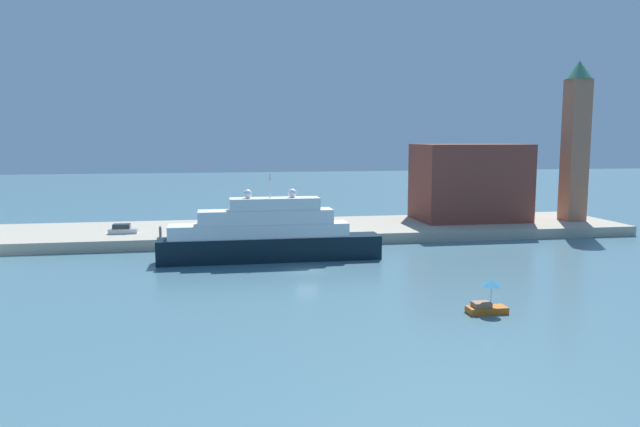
{
  "coord_description": "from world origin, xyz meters",
  "views": [
    {
      "loc": [
        -10.37,
        -68.63,
        15.62
      ],
      "look_at": [
        2.55,
        6.0,
        6.0
      ],
      "focal_mm": 34.06,
      "sensor_mm": 36.0,
      "label": 1
    }
  ],
  "objects_px": {
    "large_yacht": "(268,236)",
    "small_motorboat": "(488,300)",
    "parked_car": "(123,229)",
    "mooring_bollard": "(266,233)",
    "person_figure": "(160,232)",
    "harbor_building": "(469,182)",
    "bell_tower": "(576,136)"
  },
  "relations": [
    {
      "from": "large_yacht",
      "to": "small_motorboat",
      "type": "bearing_deg",
      "value": -57.04
    },
    {
      "from": "parked_car",
      "to": "person_figure",
      "type": "xyz_separation_m",
      "value": [
        5.71,
        -4.31,
        0.16
      ]
    },
    {
      "from": "large_yacht",
      "to": "small_motorboat",
      "type": "height_order",
      "value": "large_yacht"
    },
    {
      "from": "bell_tower",
      "to": "parked_car",
      "type": "relative_size",
      "value": 6.51
    },
    {
      "from": "small_motorboat",
      "to": "mooring_bollard",
      "type": "xyz_separation_m",
      "value": [
        -16.66,
        36.5,
        0.77
      ]
    },
    {
      "from": "small_motorboat",
      "to": "person_figure",
      "type": "relative_size",
      "value": 2.18
    },
    {
      "from": "large_yacht",
      "to": "mooring_bollard",
      "type": "bearing_deg",
      "value": 86.7
    },
    {
      "from": "large_yacht",
      "to": "person_figure",
      "type": "xyz_separation_m",
      "value": [
        -14.19,
        11.37,
        -0.87
      ]
    },
    {
      "from": "large_yacht",
      "to": "harbor_building",
      "type": "distance_m",
      "value": 42.01
    },
    {
      "from": "large_yacht",
      "to": "small_motorboat",
      "type": "relative_size",
      "value": 7.95
    },
    {
      "from": "harbor_building",
      "to": "mooring_bollard",
      "type": "height_order",
      "value": "harbor_building"
    },
    {
      "from": "small_motorboat",
      "to": "harbor_building",
      "type": "height_order",
      "value": "harbor_building"
    },
    {
      "from": "parked_car",
      "to": "small_motorboat",
      "type": "bearing_deg",
      "value": -48.69
    },
    {
      "from": "small_motorboat",
      "to": "large_yacht",
      "type": "bearing_deg",
      "value": 122.96
    },
    {
      "from": "mooring_bollard",
      "to": "person_figure",
      "type": "bearing_deg",
      "value": 174.4
    },
    {
      "from": "large_yacht",
      "to": "mooring_bollard",
      "type": "height_order",
      "value": "large_yacht"
    },
    {
      "from": "mooring_bollard",
      "to": "harbor_building",
      "type": "bearing_deg",
      "value": 17.33
    },
    {
      "from": "small_motorboat",
      "to": "harbor_building",
      "type": "relative_size",
      "value": 0.2
    },
    {
      "from": "person_figure",
      "to": "mooring_bollard",
      "type": "height_order",
      "value": "person_figure"
    },
    {
      "from": "small_motorboat",
      "to": "person_figure",
      "type": "height_order",
      "value": "person_figure"
    },
    {
      "from": "person_figure",
      "to": "mooring_bollard",
      "type": "relative_size",
      "value": 2.05
    },
    {
      "from": "person_figure",
      "to": "bell_tower",
      "type": "bearing_deg",
      "value": 4.96
    },
    {
      "from": "harbor_building",
      "to": "bell_tower",
      "type": "height_order",
      "value": "bell_tower"
    },
    {
      "from": "parked_car",
      "to": "mooring_bollard",
      "type": "bearing_deg",
      "value": -15.72
    },
    {
      "from": "parked_car",
      "to": "mooring_bollard",
      "type": "relative_size",
      "value": 5.14
    },
    {
      "from": "harbor_building",
      "to": "person_figure",
      "type": "distance_m",
      "value": 51.48
    },
    {
      "from": "parked_car",
      "to": "bell_tower",
      "type": "bearing_deg",
      "value": 1.19
    },
    {
      "from": "bell_tower",
      "to": "parked_car",
      "type": "height_order",
      "value": "bell_tower"
    },
    {
      "from": "small_motorboat",
      "to": "parked_car",
      "type": "relative_size",
      "value": 0.87
    },
    {
      "from": "large_yacht",
      "to": "mooring_bollard",
      "type": "distance_m",
      "value": 10.01
    },
    {
      "from": "large_yacht",
      "to": "parked_car",
      "type": "relative_size",
      "value": 6.91
    },
    {
      "from": "large_yacht",
      "to": "person_figure",
      "type": "bearing_deg",
      "value": 141.3
    }
  ]
}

